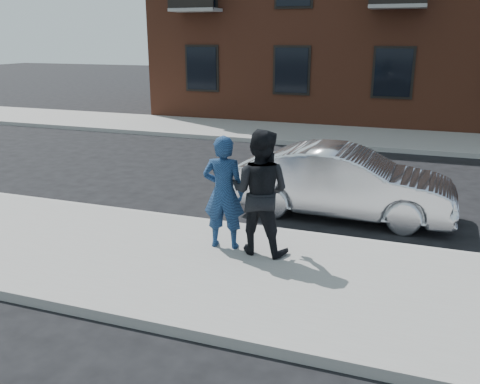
% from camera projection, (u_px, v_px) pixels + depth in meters
% --- Properties ---
extents(ground, '(100.00, 100.00, 0.00)m').
position_uv_depth(ground, '(316.00, 282.00, 7.50)').
color(ground, black).
rests_on(ground, ground).
extents(near_sidewalk, '(50.00, 3.50, 0.15)m').
position_uv_depth(near_sidewalk, '(313.00, 285.00, 7.26)').
color(near_sidewalk, gray).
rests_on(near_sidewalk, ground).
extents(near_curb, '(50.00, 0.10, 0.15)m').
position_uv_depth(near_curb, '(334.00, 240.00, 8.88)').
color(near_curb, '#999691').
rests_on(near_curb, ground).
extents(far_sidewalk, '(50.00, 3.50, 0.15)m').
position_uv_depth(far_sidewalk, '(381.00, 139.00, 17.61)').
color(far_sidewalk, gray).
rests_on(far_sidewalk, ground).
extents(far_curb, '(50.00, 0.10, 0.15)m').
position_uv_depth(far_curb, '(377.00, 149.00, 15.99)').
color(far_curb, '#999691').
rests_on(far_curb, ground).
extents(silver_sedan, '(4.28, 1.59, 1.40)m').
position_uv_depth(silver_sedan, '(345.00, 182.00, 10.09)').
color(silver_sedan, silver).
rests_on(silver_sedan, ground).
extents(man_hoodie, '(0.73, 0.54, 1.86)m').
position_uv_depth(man_hoodie, '(224.00, 192.00, 8.15)').
color(man_hoodie, navy).
rests_on(man_hoodie, near_sidewalk).
extents(man_peacoat, '(1.00, 0.80, 1.99)m').
position_uv_depth(man_peacoat, '(260.00, 192.00, 7.93)').
color(man_peacoat, black).
rests_on(man_peacoat, near_sidewalk).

